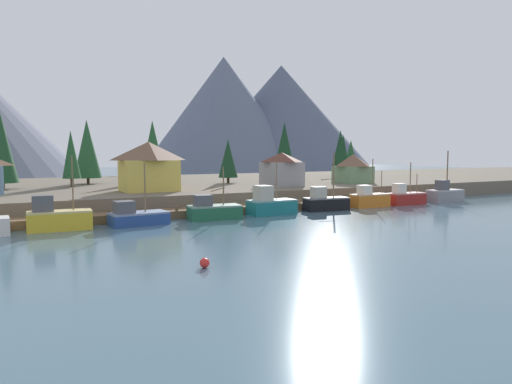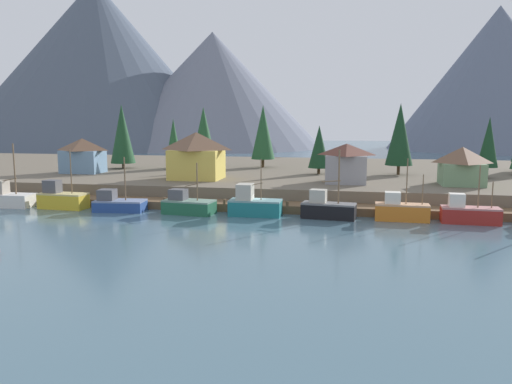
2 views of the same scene
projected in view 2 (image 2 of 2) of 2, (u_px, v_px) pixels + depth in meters
The scene contains 25 objects.
ground_plane at pixel (279, 194), 82.54m from camera, with size 400.00×400.00×1.00m, color #476675.
dock at pixel (258, 206), 64.91m from camera, with size 80.00×4.00×1.60m.
shoreline_bank at pixel (289, 175), 93.95m from camera, with size 400.00×56.00×2.50m, color #665B4C.
mountain_west_peak at pixel (97, 65), 218.95m from camera, with size 119.28×119.28×70.10m, color #475160.
mountain_central_peak at pixel (213, 90), 211.16m from camera, with size 91.23×91.23×47.24m, color slate.
mountain_east_peak at pixel (496, 78), 195.46m from camera, with size 80.66×80.66×54.43m, color slate.
fishing_boat_white at pixel (9, 198), 67.57m from camera, with size 6.34×3.14×8.46m.
fishing_boat_yellow at pixel (62, 199), 66.20m from camera, with size 6.40×2.94×7.76m.
fishing_boat_blue at pixel (118, 204), 64.31m from camera, with size 6.51×3.61×6.90m.
fishing_boat_green at pixel (188, 205), 62.54m from camera, with size 6.56×3.65×6.37m.
fishing_boat_teal at pixel (253, 205), 61.27m from camera, with size 6.28×2.93×6.90m.
fishing_boat_black at pixel (327, 208), 59.55m from camera, with size 6.49×3.10×8.12m.
fishing_boat_orange at pixel (401, 210), 58.27m from camera, with size 6.09×2.41×7.20m.
fishing_boat_red at pixel (469, 213), 56.78m from camera, with size 6.33×2.60×6.59m.
house_blue at pixel (83, 155), 86.19m from camera, with size 6.89×4.83×5.89m.
house_yellow at pixel (196, 155), 77.10m from camera, with size 8.01×6.26×7.17m.
house_grey at pixel (346, 163), 72.70m from camera, with size 5.97×5.86×5.65m.
house_green at pixel (462, 166), 70.12m from camera, with size 5.89×5.86×5.33m.
conifer_near_left at pixel (263, 132), 95.49m from camera, with size 4.46×4.46×11.74m.
conifer_mid_left at pixel (319, 147), 84.20m from camera, with size 3.57×3.57×8.10m.
conifer_mid_right at pixel (400, 134), 82.61m from camera, with size 4.45×4.45×11.71m.
conifer_back_left at pixel (174, 140), 92.21m from camera, with size 2.91×2.91×9.21m.
conifer_back_right at pixel (122, 134), 93.68m from camera, with size 4.54×4.54×11.86m.
conifer_centre at pixel (489, 142), 78.15m from camera, with size 3.10×3.10×9.48m.
conifer_far_right at pixel (204, 134), 98.22m from camera, with size 4.80×4.80×11.49m.
Camera 2 is at (12.09, -60.84, 11.61)m, focal length 35.48 mm.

